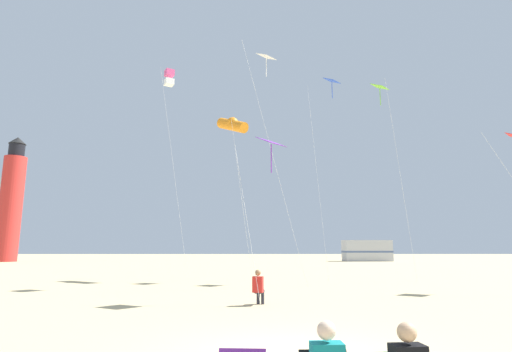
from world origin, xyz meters
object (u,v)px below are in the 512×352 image
kite_flyer_standing (258,286)px  kite_diamond_blue (330,90)px  kite_diamond_lime (381,95)px  rv_van_silver (367,251)px  kite_diamond_white (267,66)px  kite_tube_orange (232,125)px  lighthouse_distant (11,202)px  kite_diamond_violet (270,147)px  kite_box_rainbow (169,78)px

kite_flyer_standing → kite_diamond_blue: size_ratio=0.09×
kite_diamond_lime → rv_van_silver: kite_diamond_lime is taller
kite_diamond_white → kite_flyer_standing: bearing=-94.7°
kite_diamond_lime → rv_van_silver: bearing=76.5°
kite_diamond_blue → kite_tube_orange: kite_diamond_blue is taller
lighthouse_distant → rv_van_silver: size_ratio=2.54×
kite_diamond_violet → lighthouse_distant: (-33.03, 38.53, 2.17)m
kite_box_rainbow → kite_diamond_violet: kite_box_rainbow is taller
kite_flyer_standing → lighthouse_distant: 51.64m
kite_box_rainbow → kite_diamond_white: bearing=-41.5°
kite_tube_orange → kite_diamond_white: bearing=-61.0°
kite_box_rainbow → kite_diamond_violet: (6.68, -12.23, -8.18)m
kite_diamond_lime → kite_diamond_violet: 12.30m
kite_flyer_standing → kite_diamond_blue: kite_diamond_blue is taller
kite_tube_orange → rv_van_silver: size_ratio=1.57×
kite_box_rainbow → kite_diamond_blue: bearing=-13.1°
kite_tube_orange → kite_box_rainbow: size_ratio=0.72×
kite_box_rainbow → rv_van_silver: kite_box_rainbow is taller
kite_diamond_lime → kite_box_rainbow: bearing=164.4°
kite_diamond_blue → lighthouse_distant: 47.43m
kite_diamond_lime → kite_diamond_blue: kite_diamond_blue is taller
kite_diamond_lime → kite_box_rainbow: 14.69m
kite_flyer_standing → kite_tube_orange: bearing=-66.7°
kite_tube_orange → lighthouse_distant: (-31.05, 28.52, -1.85)m
rv_van_silver → kite_diamond_blue: bearing=-113.6°
kite_flyer_standing → kite_diamond_lime: size_ratio=0.10×
kite_tube_orange → kite_box_rainbow: 6.65m
kite_flyer_standing → rv_van_silver: bearing=-95.1°
kite_flyer_standing → kite_box_rainbow: kite_box_rainbow is taller
kite_flyer_standing → kite_tube_orange: 14.26m
kite_flyer_standing → kite_box_rainbow: 19.65m
kite_flyer_standing → kite_diamond_blue: (4.83, 10.55, 11.34)m
kite_diamond_white → kite_tube_orange: size_ratio=1.23×
rv_van_silver → kite_tube_orange: bearing=-123.8°
kite_diamond_lime → kite_box_rainbow: (-13.90, 3.88, 2.76)m
kite_box_rainbow → kite_diamond_violet: bearing=-61.4°
kite_diamond_violet → kite_flyer_standing: bearing=-117.3°
kite_diamond_lime → kite_diamond_white: kite_diamond_white is taller
kite_diamond_violet → rv_van_silver: 42.96m
rv_van_silver → kite_diamond_violet: bearing=-114.9°
kite_diamond_white → rv_van_silver: size_ratio=1.93×
kite_flyer_standing → kite_diamond_white: kite_diamond_white is taller
kite_flyer_standing → lighthouse_distant: bearing=-35.1°
kite_flyer_standing → rv_van_silver: 43.74m
kite_diamond_blue → kite_box_rainbow: kite_box_rainbow is taller
kite_tube_orange → lighthouse_distant: size_ratio=0.62×
kite_box_rainbow → rv_van_silver: (21.52, 27.85, -12.46)m
kite_diamond_violet → kite_diamond_white: bearing=88.8°
kite_flyer_standing → kite_diamond_blue: bearing=-99.3°
kite_diamond_white → kite_diamond_blue: kite_diamond_blue is taller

